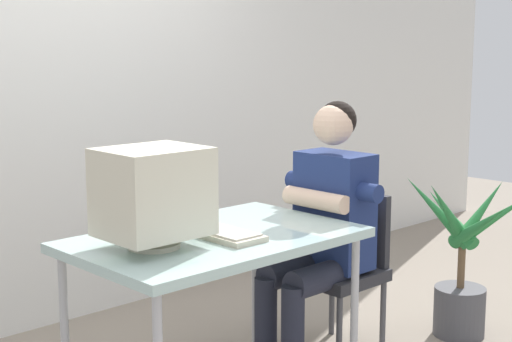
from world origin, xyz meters
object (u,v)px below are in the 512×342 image
object	(u,v)px
desk	(215,247)
keyboard	(217,233)
person_seated	(322,223)
crt_monitor	(154,193)
potted_plant	(462,266)
office_chair	(344,262)

from	to	relation	value
desk	keyboard	distance (m)	0.07
keyboard	desk	bearing A→B (deg)	77.74
person_seated	keyboard	bearing A→B (deg)	-178.59
desk	keyboard	xyz separation A→B (m)	(-0.00, -0.02, 0.07)
desk	keyboard	bearing A→B (deg)	-102.26
crt_monitor	desk	bearing A→B (deg)	-2.05
keyboard	person_seated	size ratio (longest dim) A/B	0.34
person_seated	potted_plant	bearing A→B (deg)	-22.17
keyboard	office_chair	world-z (taller)	office_chair
keyboard	potted_plant	bearing A→B (deg)	-11.58
crt_monitor	office_chair	xyz separation A→B (m)	(1.17, -0.02, -0.52)
office_chair	person_seated	world-z (taller)	person_seated
potted_plant	desk	bearing A→B (deg)	167.55
potted_plant	person_seated	bearing A→B (deg)	157.83
desk	keyboard	world-z (taller)	keyboard
crt_monitor	keyboard	xyz separation A→B (m)	(0.30, -0.03, -0.21)
crt_monitor	potted_plant	xyz separation A→B (m)	(1.77, -0.33, -0.59)
person_seated	office_chair	bearing A→B (deg)	0.00
keyboard	person_seated	distance (m)	0.69
office_chair	potted_plant	world-z (taller)	potted_plant
keyboard	office_chair	bearing A→B (deg)	1.12
desk	person_seated	size ratio (longest dim) A/B	0.94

